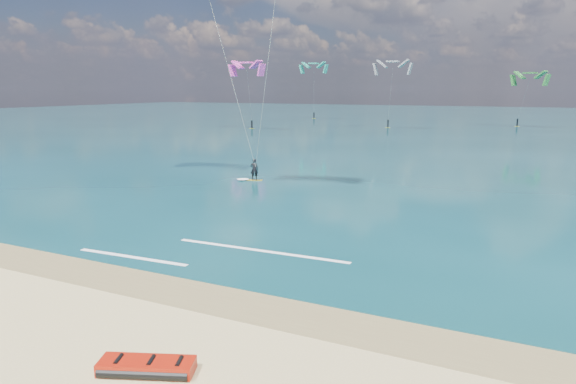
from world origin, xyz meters
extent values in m
plane|color=tan|center=(0.00, 40.00, 0.00)|extent=(320.00, 320.00, 0.00)
cube|color=brown|center=(0.00, 3.00, 0.00)|extent=(320.00, 2.40, 0.01)
cube|color=#0A3338|center=(0.00, 104.00, 0.02)|extent=(320.00, 200.00, 0.04)
cube|color=yellow|center=(-7.79, 23.16, 0.07)|extent=(1.29, 0.79, 0.05)
imported|color=black|center=(-7.79, 23.16, 0.90)|extent=(0.71, 0.62, 1.64)
cylinder|color=black|center=(-7.52, 22.88, 1.14)|extent=(0.48, 0.21, 0.04)
cube|color=white|center=(-3.44, 5.00, 0.04)|extent=(5.42, 0.53, 0.01)
cube|color=white|center=(0.98, 8.10, 0.04)|extent=(8.17, 0.53, 0.01)
camera|label=1|loc=(11.32, -10.62, 6.97)|focal=32.00mm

